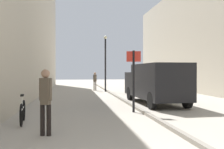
# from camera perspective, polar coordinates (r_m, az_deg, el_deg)

# --- Properties ---
(ground_plane) EXTENTS (80.00, 80.00, 0.00)m
(ground_plane) POSITION_cam_1_polar(r_m,az_deg,el_deg) (14.91, -3.52, -5.94)
(ground_plane) COLOR #A8A093
(kerb_strip) EXTENTS (0.16, 40.00, 0.12)m
(kerb_strip) POSITION_cam_1_polar(r_m,az_deg,el_deg) (15.12, 2.49, -5.62)
(kerb_strip) COLOR gray
(kerb_strip) RESTS_ON ground_plane
(pedestrian_main_foreground) EXTENTS (0.34, 0.25, 1.78)m
(pedestrian_main_foreground) POSITION_cam_1_polar(r_m,az_deg,el_deg) (7.18, -14.36, -4.90)
(pedestrian_main_foreground) COLOR black
(pedestrian_main_foreground) RESTS_ON ground_plane
(pedestrian_mid_block) EXTENTS (0.31, 0.24, 1.65)m
(pedestrian_mid_block) POSITION_cam_1_polar(r_m,az_deg,el_deg) (23.36, -3.76, -1.21)
(pedestrian_mid_block) COLOR gray
(pedestrian_mid_block) RESTS_ON ground_plane
(delivery_van) EXTENTS (2.12, 5.66, 2.11)m
(delivery_van) POSITION_cam_1_polar(r_m,az_deg,el_deg) (14.00, 9.42, -1.66)
(delivery_van) COLOR black
(delivery_van) RESTS_ON ground_plane
(street_sign_post) EXTENTS (0.58, 0.20, 2.60)m
(street_sign_post) POSITION_cam_1_polar(r_m,az_deg,el_deg) (10.98, 4.76, -0.24)
(street_sign_post) COLOR black
(street_sign_post) RESTS_ON ground_plane
(lamp_post) EXTENTS (0.28, 0.28, 4.76)m
(lamp_post) POSITION_cam_1_polar(r_m,az_deg,el_deg) (22.16, -1.45, 3.27)
(lamp_post) COLOR black
(lamp_post) RESTS_ON ground_plane
(bicycle_leaning) EXTENTS (0.26, 1.77, 0.98)m
(bicycle_leaning) POSITION_cam_1_polar(r_m,az_deg,el_deg) (9.15, -19.01, -7.78)
(bicycle_leaning) COLOR black
(bicycle_leaning) RESTS_ON ground_plane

